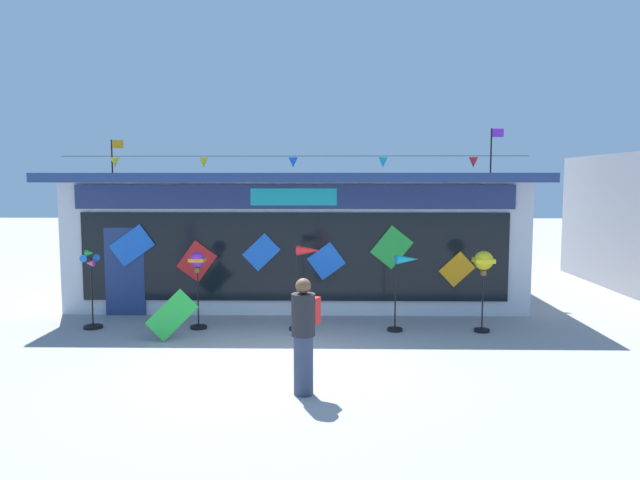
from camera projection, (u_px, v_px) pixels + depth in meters
ground_plane at (276, 366)px, 9.89m from camera, size 80.00×80.00×0.00m
kite_shop_building at (300, 234)px, 16.16m from camera, size 11.05×6.49×4.43m
wind_spinner_far_left at (91, 285)px, 12.31m from camera, size 0.39×0.39×1.65m
wind_spinner_left at (198, 271)px, 12.28m from camera, size 0.34×0.34×1.59m
wind_spinner_center_left at (305, 269)px, 12.14m from camera, size 0.64×0.33×1.75m
wind_spinner_center_right at (403, 278)px, 12.09m from camera, size 0.64×0.31×1.57m
wind_spinner_right at (483, 267)px, 12.00m from camera, size 0.39×0.39×1.65m
person_near_camera at (304, 333)px, 8.50m from camera, size 0.41×0.48×1.68m
display_kite_on_ground at (172, 315)px, 11.43m from camera, size 0.98×0.29×0.98m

